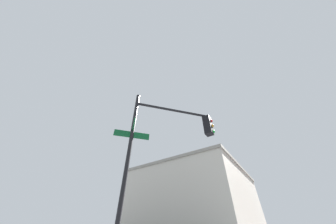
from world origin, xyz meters
TOP-DOWN VIEW (x-y plane):
  - traffic_signal_near at (-5.87, -5.99)m, footprint 2.37×2.81m
  - building_stucco at (-15.83, 17.11)m, footprint 15.97×18.52m

SIDE VIEW (x-z plane):
  - traffic_signal_near at x=-5.87m, z-range 1.06..6.26m
  - building_stucco at x=-15.83m, z-range 0.01..9.83m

